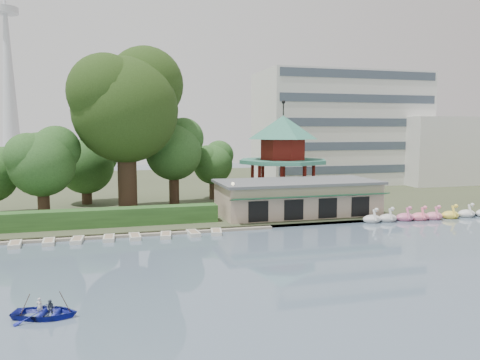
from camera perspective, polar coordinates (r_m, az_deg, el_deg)
name	(u,v)px	position (r m, az deg, el deg)	size (l,w,h in m)	color
ground_plane	(283,284)	(31.91, 5.30, -12.48)	(220.00, 220.00, 0.00)	slate
shore	(176,188)	(81.58, -7.75, -0.92)	(220.00, 70.00, 0.40)	#424930
embankment	(223,229)	(47.87, -2.09, -5.94)	(220.00, 0.60, 0.30)	gray
dock	(100,236)	(46.56, -16.68, -6.58)	(34.00, 1.60, 0.24)	gray
boathouse	(297,197)	(54.92, 6.96, -2.06)	(18.60, 9.39, 3.90)	tan
pavilion	(283,149)	(64.47, 5.26, 3.74)	(12.40, 12.40, 13.50)	tan
office_building	(356,132)	(88.64, 13.96, 5.70)	(38.00, 18.00, 20.00)	silver
broadcast_tower	(7,55)	(172.76, -26.50, 13.45)	(8.00, 8.00, 96.00)	silver
hedge	(69,219)	(49.72, -20.12, -4.51)	(30.00, 2.00, 1.80)	#2E5823
lamp_post	(233,195)	(49.30, -0.87, -1.81)	(0.36, 0.36, 4.28)	black
big_tree	(127,101)	(56.57, -13.64, 9.29)	(13.45, 12.53, 19.72)	#3A281C
small_trees	(88,160)	(59.81, -18.00, 2.32)	(39.14, 17.27, 11.35)	#3A281C
swan_boats	(428,216)	(57.57, 21.99, -4.08)	(16.94, 2.10, 1.92)	silver
moored_rowboats	(78,240)	(45.30, -19.15, -6.94)	(27.35, 2.72, 0.36)	beige
rowboat_with_passengers	(45,308)	(28.42, -22.67, -14.24)	(5.66, 4.67, 2.01)	#1A2295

